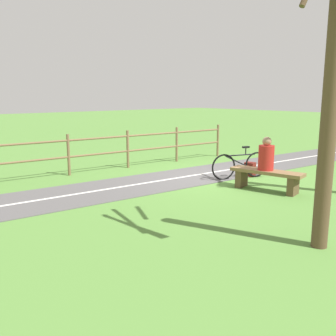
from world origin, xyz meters
TOP-DOWN VIEW (x-y plane):
  - ground_plane at (0.00, 0.00)m, footprint 80.00×80.00m
  - paved_path at (0.82, 4.00)m, footprint 5.36×36.04m
  - path_centre_line at (0.82, 4.00)m, footprint 3.03×31.87m
  - bench at (-1.86, 0.21)m, footprint 1.81×0.79m
  - person_seated at (-1.83, 0.22)m, footprint 0.44×0.44m
  - bicycle at (-0.61, -0.37)m, footprint 0.63×1.69m
  - backpack at (-0.59, -0.85)m, footprint 0.31×0.32m
  - fence_roadside at (2.82, 2.04)m, footprint 0.90×9.83m
  - tree_far_left at (-4.39, 2.58)m, footprint 1.40×1.23m

SIDE VIEW (x-z plane):
  - ground_plane at x=0.00m, z-range 0.00..0.00m
  - paved_path at x=0.82m, z-range 0.00..0.02m
  - path_centre_line at x=0.82m, z-range 0.02..0.02m
  - backpack at x=-0.59m, z-range 0.00..0.40m
  - bench at x=-1.86m, z-range 0.10..0.60m
  - bicycle at x=-0.61m, z-range -0.07..0.83m
  - fence_roadside at x=2.82m, z-range 0.11..1.30m
  - person_seated at x=-1.83m, z-range 0.45..1.25m
  - tree_far_left at x=-4.39m, z-range -0.24..4.52m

